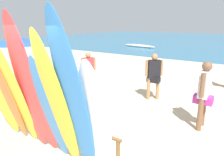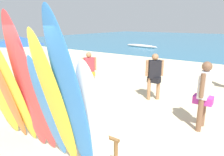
% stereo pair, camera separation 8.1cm
% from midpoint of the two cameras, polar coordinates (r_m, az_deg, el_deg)
% --- Properties ---
extents(ground, '(60.00, 60.00, 0.00)m').
position_cam_midpoint_polar(ground, '(17.11, 23.63, 5.19)').
color(ground, beige).
extents(surfboard_rack, '(3.36, 0.07, 0.66)m').
position_cam_midpoint_polar(surfboard_rack, '(4.66, -15.49, -11.12)').
color(surfboard_rack, brown).
rests_on(surfboard_rack, ground).
extents(surfboard_yellow_1, '(0.58, 0.63, 2.00)m').
position_cam_midpoint_polar(surfboard_yellow_1, '(5.14, -27.83, -4.23)').
color(surfboard_yellow_1, yellow).
rests_on(surfboard_yellow_1, ground).
extents(surfboard_orange_2, '(0.53, 0.68, 2.18)m').
position_cam_midpoint_polar(surfboard_orange_2, '(4.85, -26.52, -4.00)').
color(surfboard_orange_2, orange).
rests_on(surfboard_orange_2, ground).
extents(surfboard_yellow_3, '(0.61, 0.73, 2.37)m').
position_cam_midpoint_polar(surfboard_yellow_3, '(4.57, -24.77, -3.68)').
color(surfboard_yellow_3, yellow).
rests_on(surfboard_yellow_3, ground).
extents(surfboard_red_4, '(0.60, 0.64, 2.76)m').
position_cam_midpoint_polar(surfboard_red_4, '(4.22, -22.05, -2.02)').
color(surfboard_red_4, '#D13D42').
rests_on(surfboard_red_4, ground).
extents(surfboard_red_5, '(0.52, 0.60, 2.24)m').
position_cam_midpoint_polar(surfboard_red_5, '(4.09, -19.37, -6.19)').
color(surfboard_red_5, '#D13D42').
rests_on(surfboard_red_5, ground).
extents(surfboard_blue_6, '(0.53, 0.63, 2.06)m').
position_cam_midpoint_polar(surfboard_blue_6, '(3.89, -16.55, -8.47)').
color(surfboard_blue_6, '#337AD1').
rests_on(surfboard_blue_6, ground).
extents(surfboard_yellow_7, '(0.61, 0.76, 2.49)m').
position_cam_midpoint_polar(surfboard_yellow_7, '(3.52, -14.70, -7.04)').
color(surfboard_yellow_7, yellow).
rests_on(surfboard_yellow_7, ground).
extents(surfboard_blue_8, '(0.55, 0.76, 2.79)m').
position_cam_midpoint_polar(surfboard_blue_8, '(3.18, -10.43, -6.31)').
color(surfboard_blue_8, '#337AD1').
rests_on(surfboard_blue_8, ground).
extents(surfboard_white_9, '(0.53, 0.50, 2.09)m').
position_cam_midpoint_polar(surfboard_white_9, '(3.21, -4.28, -12.72)').
color(surfboard_white_9, white).
rests_on(surfboard_white_9, ground).
extents(beachgoer_strolling, '(0.38, 0.46, 1.48)m').
position_cam_midpoint_polar(beachgoer_strolling, '(7.90, -6.00, 2.57)').
color(beachgoer_strolling, '#9E704C').
rests_on(beachgoer_strolling, ground).
extents(beachgoer_midbeach, '(0.48, 0.41, 1.57)m').
position_cam_midpoint_polar(beachgoer_midbeach, '(7.01, 11.87, 1.19)').
color(beachgoer_midbeach, '#9E704C').
rests_on(beachgoer_midbeach, ground).
extents(beachgoer_photographing, '(0.44, 0.64, 1.68)m').
position_cam_midpoint_polar(beachgoer_photographing, '(5.40, 24.37, -3.31)').
color(beachgoer_photographing, brown).
rests_on(beachgoer_photographing, ground).
extents(beach_chair_red, '(0.56, 0.78, 0.79)m').
position_cam_midpoint_polar(beach_chair_red, '(7.33, -21.99, -2.92)').
color(beach_chair_red, '#B7B7BC').
rests_on(beach_chair_red, ground).
extents(beach_umbrella, '(1.73, 1.73, 2.10)m').
position_cam_midpoint_polar(beach_umbrella, '(7.93, -24.15, 9.40)').
color(beach_umbrella, silver).
rests_on(beach_umbrella, ground).
extents(distant_boat, '(3.96, 1.18, 0.31)m').
position_cam_midpoint_polar(distant_boat, '(22.57, 8.16, 8.73)').
color(distant_boat, silver).
rests_on(distant_boat, ground).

